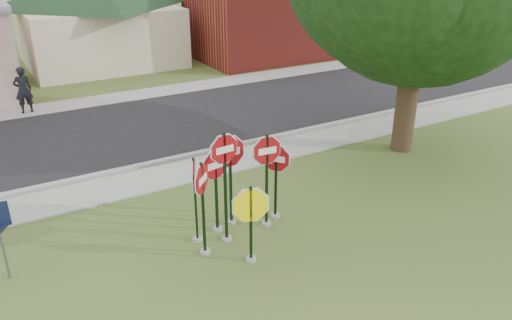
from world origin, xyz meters
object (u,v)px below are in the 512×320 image
stop_sign_left (203,198)px  pedestrian (23,90)px  stop_sign_yellow (251,216)px  stop_sign_center (225,173)px

stop_sign_left → pedestrian: 13.04m
stop_sign_left → pedestrian: stop_sign_left is taller
stop_sign_yellow → stop_sign_left: size_ratio=0.83×
pedestrian → stop_sign_center: bearing=95.7°
stop_sign_center → stop_sign_yellow: 1.20m
stop_sign_center → pedestrian: bearing=102.5°
stop_sign_center → stop_sign_left: size_ratio=1.20×
stop_sign_left → pedestrian: size_ratio=1.25×
stop_sign_center → stop_sign_yellow: stop_sign_center is taller
stop_sign_center → stop_sign_left: (-0.68, -0.24, -0.33)m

